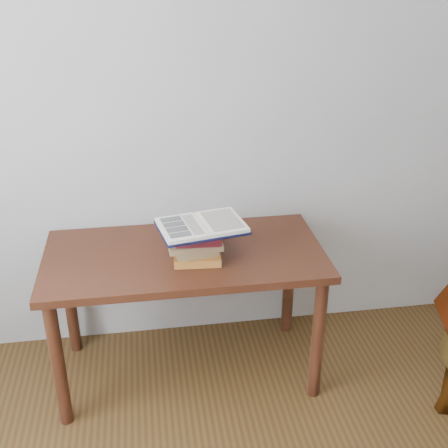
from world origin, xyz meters
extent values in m
cube|color=#AEABA5|center=(0.00, 1.75, 1.30)|extent=(3.50, 0.04, 2.60)
cube|color=#3F1E0F|center=(-0.01, 1.38, 0.68)|extent=(1.30, 0.65, 0.04)
cylinder|color=#3F1E0F|center=(-0.60, 1.12, 0.33)|extent=(0.06, 0.06, 0.66)
cylinder|color=#3F1E0F|center=(0.57, 1.12, 0.33)|extent=(0.06, 0.06, 0.66)
cylinder|color=#3F1E0F|center=(-0.60, 1.64, 0.33)|extent=(0.06, 0.06, 0.66)
cylinder|color=#3F1E0F|center=(0.57, 1.64, 0.33)|extent=(0.06, 0.06, 0.66)
cube|color=#A86626|center=(0.04, 1.31, 0.71)|extent=(0.22, 0.19, 0.04)
cube|color=#93794C|center=(0.03, 1.31, 0.75)|extent=(0.20, 0.16, 0.03)
cube|color=#93794C|center=(0.03, 1.31, 0.78)|extent=(0.25, 0.17, 0.03)
cube|color=maroon|center=(0.05, 1.31, 0.81)|extent=(0.21, 0.17, 0.03)
cube|color=maroon|center=(0.03, 1.31, 0.84)|extent=(0.22, 0.18, 0.03)
cube|color=black|center=(0.06, 1.30, 0.86)|extent=(0.41, 0.32, 0.01)
cube|color=#EBE6CB|center=(-0.03, 1.28, 0.87)|extent=(0.22, 0.27, 0.02)
cube|color=#EBE6CB|center=(0.15, 1.32, 0.87)|extent=(0.22, 0.27, 0.02)
cylinder|color=#EBE6CB|center=(0.06, 1.30, 0.87)|extent=(0.06, 0.24, 0.01)
cube|color=black|center=(-0.07, 1.36, 0.88)|extent=(0.10, 0.06, 0.00)
cube|color=black|center=(-0.06, 1.31, 0.88)|extent=(0.10, 0.06, 0.00)
cube|color=black|center=(-0.05, 1.25, 0.88)|extent=(0.10, 0.06, 0.00)
cube|color=black|center=(-0.04, 1.20, 0.88)|extent=(0.10, 0.06, 0.00)
cube|color=beige|center=(0.02, 1.29, 0.88)|extent=(0.08, 0.21, 0.00)
cube|color=beige|center=(0.16, 1.32, 0.88)|extent=(0.18, 0.23, 0.00)
camera|label=1|loc=(-0.18, -0.90, 1.96)|focal=45.00mm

